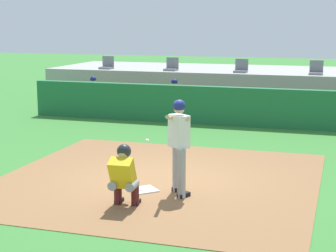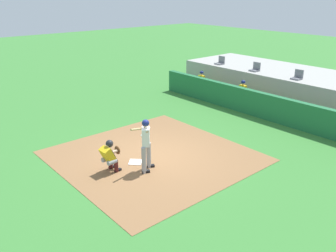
# 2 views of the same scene
# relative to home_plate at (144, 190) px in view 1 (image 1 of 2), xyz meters

# --- Properties ---
(ground_plane) EXTENTS (80.00, 80.00, 0.00)m
(ground_plane) POSITION_rel_home_plate_xyz_m (0.00, 0.80, -0.02)
(ground_plane) COLOR #387A33
(dirt_infield) EXTENTS (6.40, 6.40, 0.01)m
(dirt_infield) POSITION_rel_home_plate_xyz_m (0.00, 0.80, -0.02)
(dirt_infield) COLOR olive
(dirt_infield) RESTS_ON ground
(home_plate) EXTENTS (0.62, 0.62, 0.02)m
(home_plate) POSITION_rel_home_plate_xyz_m (0.00, 0.00, 0.00)
(home_plate) COLOR white
(home_plate) RESTS_ON dirt_infield
(batter_at_plate) EXTENTS (0.51, 0.91, 1.80)m
(batter_at_plate) POSITION_rel_home_plate_xyz_m (0.69, -0.04, 1.01)
(batter_at_plate) COLOR #99999E
(batter_at_plate) RESTS_ON ground
(catcher_crouched) EXTENTS (0.50, 1.69, 1.13)m
(catcher_crouched) POSITION_rel_home_plate_xyz_m (-0.02, -0.98, 0.59)
(catcher_crouched) COLOR gray
(catcher_crouched) RESTS_ON ground
(dugout_wall) EXTENTS (13.00, 0.30, 1.20)m
(dugout_wall) POSITION_rel_home_plate_xyz_m (0.00, 7.30, 0.58)
(dugout_wall) COLOR #1E6638
(dugout_wall) RESTS_ON ground
(dugout_bench) EXTENTS (11.80, 0.44, 0.45)m
(dugout_bench) POSITION_rel_home_plate_xyz_m (0.00, 8.30, 0.20)
(dugout_bench) COLOR olive
(dugout_bench) RESTS_ON ground
(dugout_player_0) EXTENTS (0.49, 0.70, 1.30)m
(dugout_player_0) POSITION_rel_home_plate_xyz_m (-4.91, 8.14, 0.65)
(dugout_player_0) COLOR #939399
(dugout_player_0) RESTS_ON ground
(dugout_player_1) EXTENTS (0.49, 0.70, 1.30)m
(dugout_player_1) POSITION_rel_home_plate_xyz_m (-1.91, 8.14, 0.65)
(dugout_player_1) COLOR #939399
(dugout_player_1) RESTS_ON ground
(stands_platform) EXTENTS (15.00, 4.40, 1.40)m
(stands_platform) POSITION_rel_home_plate_xyz_m (0.00, 11.70, 0.68)
(stands_platform) COLOR #9E9E99
(stands_platform) RESTS_ON ground
(stadium_seat_0) EXTENTS (0.46, 0.46, 0.48)m
(stadium_seat_0) POSITION_rel_home_plate_xyz_m (-5.20, 10.18, 1.51)
(stadium_seat_0) COLOR slate
(stadium_seat_0) RESTS_ON stands_platform
(stadium_seat_1) EXTENTS (0.46, 0.46, 0.48)m
(stadium_seat_1) POSITION_rel_home_plate_xyz_m (-2.60, 10.18, 1.51)
(stadium_seat_1) COLOR slate
(stadium_seat_1) RESTS_ON stands_platform
(stadium_seat_2) EXTENTS (0.46, 0.46, 0.48)m
(stadium_seat_2) POSITION_rel_home_plate_xyz_m (0.00, 10.18, 1.51)
(stadium_seat_2) COLOR slate
(stadium_seat_2) RESTS_ON stands_platform
(stadium_seat_3) EXTENTS (0.46, 0.46, 0.48)m
(stadium_seat_3) POSITION_rel_home_plate_xyz_m (2.60, 10.18, 1.51)
(stadium_seat_3) COLOR slate
(stadium_seat_3) RESTS_ON stands_platform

